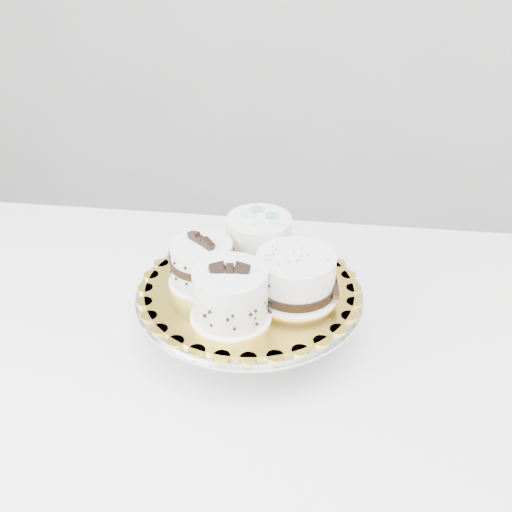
% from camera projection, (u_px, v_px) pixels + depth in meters
% --- Properties ---
extents(table, '(1.37, 0.99, 0.75)m').
position_uv_depth(table, '(252.00, 388.00, 1.03)').
color(table, white).
rests_on(table, floor).
extents(cake_stand, '(0.35, 0.35, 0.09)m').
position_uv_depth(cake_stand, '(250.00, 305.00, 0.99)').
color(cake_stand, gray).
rests_on(cake_stand, table).
extents(cake_board, '(0.39, 0.39, 0.00)m').
position_uv_depth(cake_board, '(249.00, 289.00, 0.97)').
color(cake_board, gold).
rests_on(cake_board, cake_stand).
extents(cake_swirl, '(0.12, 0.12, 0.09)m').
position_uv_depth(cake_swirl, '(230.00, 296.00, 0.89)').
color(cake_swirl, white).
rests_on(cake_swirl, cake_board).
extents(cake_banded, '(0.13, 0.13, 0.08)m').
position_uv_depth(cake_banded, '(202.00, 264.00, 0.97)').
color(cake_banded, white).
rests_on(cake_banded, cake_board).
extents(cake_dots, '(0.12, 0.12, 0.08)m').
position_uv_depth(cake_dots, '(259.00, 239.00, 1.02)').
color(cake_dots, white).
rests_on(cake_dots, cake_board).
extents(cake_ribbon, '(0.14, 0.14, 0.07)m').
position_uv_depth(cake_ribbon, '(296.00, 277.00, 0.94)').
color(cake_ribbon, white).
rests_on(cake_ribbon, cake_board).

